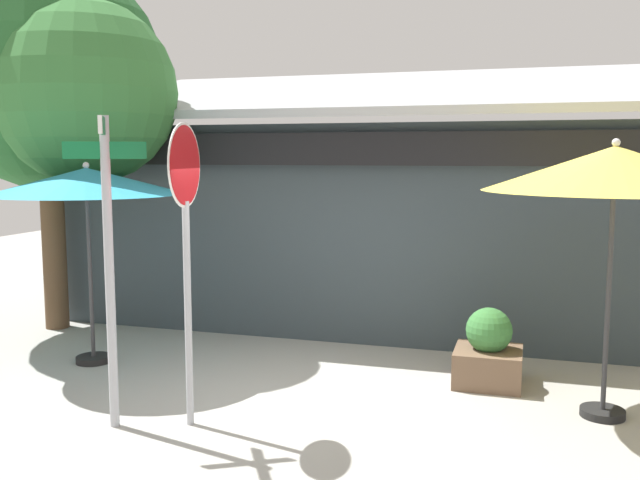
{
  "coord_description": "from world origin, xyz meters",
  "views": [
    {
      "loc": [
        2.35,
        -6.85,
        2.63
      ],
      "look_at": [
        -0.08,
        1.2,
        1.6
      ],
      "focal_mm": 39.24,
      "sensor_mm": 36.0,
      "label": 1
    }
  ],
  "objects_px": {
    "patio_umbrella_teal_left": "(87,183)",
    "shade_tree": "(57,79)",
    "stop_sign": "(186,216)",
    "patio_umbrella_mustard_center": "(615,170)",
    "street_sign_post": "(108,243)",
    "sidewalk_planter": "(488,353)"
  },
  "relations": [
    {
      "from": "patio_umbrella_teal_left",
      "to": "patio_umbrella_mustard_center",
      "type": "height_order",
      "value": "patio_umbrella_mustard_center"
    },
    {
      "from": "street_sign_post",
      "to": "sidewalk_planter",
      "type": "relative_size",
      "value": 3.35
    },
    {
      "from": "patio_umbrella_teal_left",
      "to": "sidewalk_planter",
      "type": "distance_m",
      "value": 5.26
    },
    {
      "from": "street_sign_post",
      "to": "shade_tree",
      "type": "relative_size",
      "value": 0.54
    },
    {
      "from": "stop_sign",
      "to": "patio_umbrella_mustard_center",
      "type": "bearing_deg",
      "value": 19.52
    },
    {
      "from": "patio_umbrella_mustard_center",
      "to": "stop_sign",
      "type": "bearing_deg",
      "value": -160.48
    },
    {
      "from": "patio_umbrella_teal_left",
      "to": "shade_tree",
      "type": "distance_m",
      "value": 2.34
    },
    {
      "from": "shade_tree",
      "to": "sidewalk_planter",
      "type": "bearing_deg",
      "value": -6.43
    },
    {
      "from": "street_sign_post",
      "to": "shade_tree",
      "type": "bearing_deg",
      "value": 132.52
    },
    {
      "from": "stop_sign",
      "to": "shade_tree",
      "type": "height_order",
      "value": "shade_tree"
    },
    {
      "from": "shade_tree",
      "to": "sidewalk_planter",
      "type": "xyz_separation_m",
      "value": [
        6.2,
        -0.7,
        -3.35
      ]
    },
    {
      "from": "patio_umbrella_mustard_center",
      "to": "shade_tree",
      "type": "relative_size",
      "value": 0.5
    },
    {
      "from": "patio_umbrella_teal_left",
      "to": "shade_tree",
      "type": "xyz_separation_m",
      "value": [
        -1.33,
        1.28,
        1.43
      ]
    },
    {
      "from": "patio_umbrella_teal_left",
      "to": "shade_tree",
      "type": "height_order",
      "value": "shade_tree"
    },
    {
      "from": "street_sign_post",
      "to": "sidewalk_planter",
      "type": "xyz_separation_m",
      "value": [
        3.4,
        2.35,
        -1.43
      ]
    },
    {
      "from": "patio_umbrella_teal_left",
      "to": "stop_sign",
      "type": "bearing_deg",
      "value": -35.19
    },
    {
      "from": "patio_umbrella_mustard_center",
      "to": "shade_tree",
      "type": "height_order",
      "value": "shade_tree"
    },
    {
      "from": "patio_umbrella_mustard_center",
      "to": "sidewalk_planter",
      "type": "distance_m",
      "value": 2.52
    },
    {
      "from": "patio_umbrella_teal_left",
      "to": "street_sign_post",
      "type": "bearing_deg",
      "value": -50.45
    },
    {
      "from": "street_sign_post",
      "to": "patio_umbrella_teal_left",
      "type": "relative_size",
      "value": 1.18
    },
    {
      "from": "stop_sign",
      "to": "patio_umbrella_mustard_center",
      "type": "xyz_separation_m",
      "value": [
        3.89,
        1.38,
        0.42
      ]
    },
    {
      "from": "sidewalk_planter",
      "to": "stop_sign",
      "type": "bearing_deg",
      "value": -142.44
    }
  ]
}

